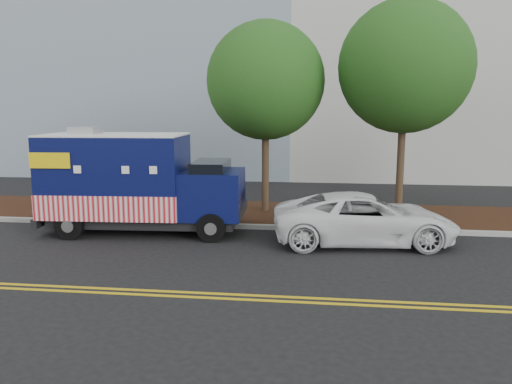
# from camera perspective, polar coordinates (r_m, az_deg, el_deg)

# --- Properties ---
(ground) EXTENTS (120.00, 120.00, 0.00)m
(ground) POSITION_cam_1_polar(r_m,az_deg,el_deg) (15.27, -6.36, -5.29)
(ground) COLOR black
(ground) RESTS_ON ground
(curb) EXTENTS (120.00, 0.18, 0.15)m
(curb) POSITION_cam_1_polar(r_m,az_deg,el_deg) (16.58, -5.24, -3.82)
(curb) COLOR #9E9E99
(curb) RESTS_ON ground
(mulch_strip) EXTENTS (120.00, 4.00, 0.15)m
(mulch_strip) POSITION_cam_1_polar(r_m,az_deg,el_deg) (18.59, -3.86, -2.34)
(mulch_strip) COLOR black
(mulch_strip) RESTS_ON ground
(centerline_near) EXTENTS (120.00, 0.10, 0.01)m
(centerline_near) POSITION_cam_1_polar(r_m,az_deg,el_deg) (11.20, -11.74, -10.99)
(centerline_near) COLOR gold
(centerline_near) RESTS_ON ground
(centerline_far) EXTENTS (120.00, 0.10, 0.01)m
(centerline_far) POSITION_cam_1_polar(r_m,az_deg,el_deg) (10.97, -12.17, -11.43)
(centerline_far) COLOR gold
(centerline_far) RESTS_ON ground
(tree_b) EXTENTS (4.20, 4.20, 6.96)m
(tree_b) POSITION_cam_1_polar(r_m,az_deg,el_deg) (18.18, 1.11, 12.56)
(tree_b) COLOR #38281C
(tree_b) RESTS_ON ground
(tree_c) EXTENTS (4.52, 4.52, 7.56)m
(tree_c) POSITION_cam_1_polar(r_m,az_deg,el_deg) (18.17, 16.68, 13.54)
(tree_c) COLOR #38281C
(tree_c) RESTS_ON ground
(sign_post) EXTENTS (0.06, 0.06, 2.40)m
(sign_post) POSITION_cam_1_polar(r_m,az_deg,el_deg) (18.53, -22.14, 0.47)
(sign_post) COLOR #473828
(sign_post) RESTS_ON ground
(food_truck) EXTENTS (6.44, 2.72, 3.33)m
(food_truck) POSITION_cam_1_polar(r_m,az_deg,el_deg) (16.15, -13.78, 0.76)
(food_truck) COLOR black
(food_truck) RESTS_ON ground
(white_car) EXTENTS (5.49, 2.95, 1.47)m
(white_car) POSITION_cam_1_polar(r_m,az_deg,el_deg) (14.84, 12.31, -2.98)
(white_car) COLOR white
(white_car) RESTS_ON ground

